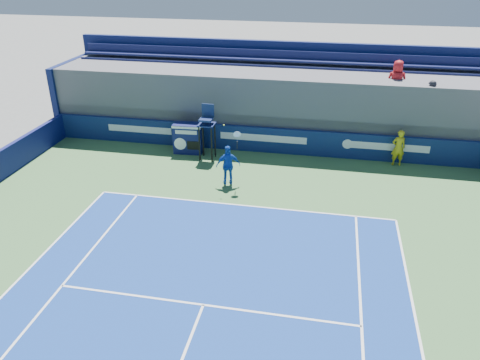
% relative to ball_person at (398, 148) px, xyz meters
% --- Properties ---
extents(ball_person, '(0.65, 0.48, 1.61)m').
position_rel_ball_person_xyz_m(ball_person, '(0.00, 0.00, 0.00)').
color(ball_person, gold).
rests_on(ball_person, apron).
extents(back_hoarding, '(20.40, 0.21, 1.20)m').
position_rel_ball_person_xyz_m(back_hoarding, '(-5.94, 0.36, -0.22)').
color(back_hoarding, '#0D1D4C').
rests_on(back_hoarding, ground).
extents(match_clock, '(1.36, 0.80, 1.40)m').
position_rel_ball_person_xyz_m(match_clock, '(-9.32, -0.37, -0.08)').
color(match_clock, '#0E1348').
rests_on(match_clock, ground).
extents(umpire_chair, '(0.72, 0.72, 2.48)m').
position_rel_ball_person_xyz_m(umpire_chair, '(-8.27, -0.87, 0.71)').
color(umpire_chair, black).
rests_on(umpire_chair, ground).
extents(tennis_player, '(1.04, 0.68, 2.57)m').
position_rel_ball_person_xyz_m(tennis_player, '(-6.81, -3.21, 0.02)').
color(tennis_player, '#1545AC').
rests_on(tennis_player, apron).
extents(stadium_seating, '(21.00, 4.05, 4.40)m').
position_rel_ball_person_xyz_m(stadium_seating, '(-5.92, 2.42, 1.02)').
color(stadium_seating, '#4C4C51').
rests_on(stadium_seating, ground).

